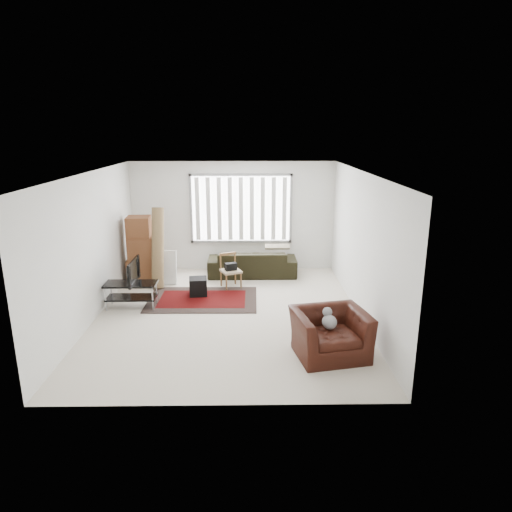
{
  "coord_description": "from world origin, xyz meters",
  "views": [
    {
      "loc": [
        0.41,
        -8.16,
        3.45
      ],
      "look_at": [
        0.53,
        0.42,
        1.05
      ],
      "focal_mm": 32.0,
      "sensor_mm": 36.0,
      "label": 1
    }
  ],
  "objects": [
    {
      "name": "moving_boxes",
      "position": [
        -2.08,
        1.96,
        0.72
      ],
      "size": [
        0.66,
        0.61,
        1.54
      ],
      "color": "brown",
      "rests_on": "ground"
    },
    {
      "name": "sofa",
      "position": [
        0.47,
        2.45,
        0.41
      ],
      "size": [
        2.13,
        0.93,
        0.82
      ],
      "primitive_type": "imported",
      "rotation": [
        0.0,
        0.0,
        3.15
      ],
      "color": "black",
      "rests_on": "ground"
    },
    {
      "name": "room",
      "position": [
        0.03,
        0.51,
        1.76
      ],
      "size": [
        6.0,
        6.02,
        2.71
      ],
      "color": "beige",
      "rests_on": "ground"
    },
    {
      "name": "side_chair",
      "position": [
        -0.02,
        1.58,
        0.43
      ],
      "size": [
        0.54,
        0.54,
        0.77
      ],
      "rotation": [
        0.0,
        0.0,
        0.41
      ],
      "color": "#978263",
      "rests_on": "ground"
    },
    {
      "name": "persian_rug",
      "position": [
        -0.58,
        0.78,
        0.01
      ],
      "size": [
        2.26,
        1.52,
        0.02
      ],
      "color": "black",
      "rests_on": "ground"
    },
    {
      "name": "rolled_rug",
      "position": [
        -1.63,
        1.66,
        0.9
      ],
      "size": [
        0.31,
        0.66,
        1.8
      ],
      "primitive_type": "cylinder",
      "rotation": [
        -0.21,
        0.0,
        -0.08
      ],
      "color": "olive",
      "rests_on": "ground"
    },
    {
      "name": "subwoofer",
      "position": [
        -0.7,
        1.05,
        0.2
      ],
      "size": [
        0.41,
        0.41,
        0.37
      ],
      "primitive_type": "cube",
      "rotation": [
        0.0,
        0.0,
        0.12
      ],
      "color": "black",
      "rests_on": "persian_rug"
    },
    {
      "name": "tv",
      "position": [
        -1.95,
        0.41,
        0.75
      ],
      "size": [
        0.11,
        0.83,
        0.47
      ],
      "primitive_type": "imported",
      "rotation": [
        0.0,
        0.0,
        1.57
      ],
      "color": "black",
      "rests_on": "tv_stand"
    },
    {
      "name": "white_flatpack",
      "position": [
        -1.57,
        1.83,
        0.39
      ],
      "size": [
        0.62,
        0.25,
        0.78
      ],
      "primitive_type": "cube",
      "rotation": [
        -0.2,
        0.0,
        0.02
      ],
      "color": "silver",
      "rests_on": "ground"
    },
    {
      "name": "armchair",
      "position": [
        1.66,
        -1.65,
        0.42
      ],
      "size": [
        1.28,
        1.17,
        0.83
      ],
      "rotation": [
        0.0,
        0.0,
        0.2
      ],
      "color": "#33110A",
      "rests_on": "ground"
    },
    {
      "name": "tv_stand",
      "position": [
        -1.95,
        0.41,
        0.37
      ],
      "size": [
        1.02,
        0.46,
        0.51
      ],
      "color": "black",
      "rests_on": "ground"
    }
  ]
}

